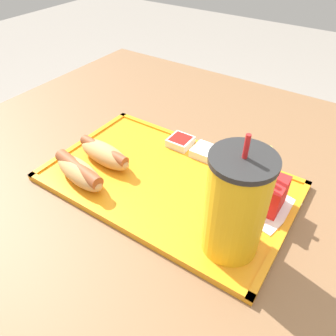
% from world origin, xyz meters
% --- Properties ---
extents(dining_table, '(1.20, 1.13, 0.76)m').
position_xyz_m(dining_table, '(0.00, 0.00, 0.38)').
color(dining_table, brown).
rests_on(dining_table, ground_plane).
extents(food_tray, '(0.48, 0.30, 0.01)m').
position_xyz_m(food_tray, '(0.03, -0.03, 0.76)').
color(food_tray, orange).
rests_on(food_tray, dining_table).
extents(paper_napkin, '(0.14, 0.13, 0.00)m').
position_xyz_m(paper_napkin, '(-0.14, -0.07, 0.77)').
color(paper_napkin, white).
rests_on(paper_napkin, food_tray).
extents(soda_cup, '(0.09, 0.09, 0.21)m').
position_xyz_m(soda_cup, '(-0.14, 0.05, 0.86)').
color(soda_cup, gold).
rests_on(soda_cup, food_tray).
extents(hot_dog_far, '(0.14, 0.07, 0.04)m').
position_xyz_m(hot_dog_far, '(0.17, 0.07, 0.79)').
color(hot_dog_far, tan).
rests_on(hot_dog_far, food_tray).
extents(hot_dog_near, '(0.14, 0.06, 0.04)m').
position_xyz_m(hot_dog_near, '(0.17, 0.00, 0.79)').
color(hot_dog_near, tan).
rests_on(hot_dog_near, food_tray).
extents(fries_carton, '(0.08, 0.06, 0.12)m').
position_xyz_m(fries_carton, '(-0.15, -0.07, 0.80)').
color(fries_carton, red).
rests_on(fries_carton, food_tray).
extents(sauce_cup_mayo, '(0.05, 0.05, 0.02)m').
position_xyz_m(sauce_cup_mayo, '(0.01, -0.14, 0.78)').
color(sauce_cup_mayo, silver).
rests_on(sauce_cup_mayo, food_tray).
extents(sauce_cup_ketchup, '(0.05, 0.05, 0.02)m').
position_xyz_m(sauce_cup_ketchup, '(0.07, -0.14, 0.78)').
color(sauce_cup_ketchup, silver).
rests_on(sauce_cup_ketchup, food_tray).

